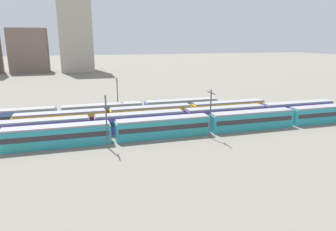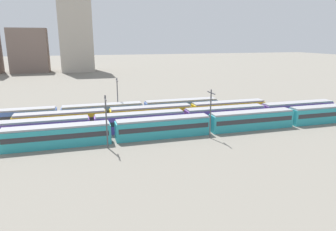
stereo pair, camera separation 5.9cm
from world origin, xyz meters
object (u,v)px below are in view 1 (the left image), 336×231
at_px(train_track_0, 209,123).
at_px(catenary_pole_1, 117,95).
at_px(catenary_pole_0, 106,119).
at_px(train_track_2, 151,114).
at_px(train_track_1, 184,118).
at_px(catenary_pole_2, 211,111).
at_px(train_track_3, 103,112).

distance_m(train_track_0, catenary_pole_1, 24.35).
distance_m(train_track_0, catenary_pole_0, 20.72).
distance_m(train_track_2, catenary_pole_0, 17.75).
bearing_deg(train_track_1, train_track_0, -56.55).
xyz_separation_m(train_track_2, catenary_pole_2, (8.11, -13.54, 3.24)).
xyz_separation_m(train_track_3, catenary_pole_0, (-0.76, -18.88, 3.22)).
bearing_deg(train_track_0, catenary_pole_2, -111.68).
bearing_deg(train_track_2, catenary_pole_2, -59.08).
distance_m(train_track_0, train_track_1, 6.23).
xyz_separation_m(train_track_2, catenary_pole_0, (-10.85, -13.68, 3.22)).
bearing_deg(train_track_3, catenary_pole_2, -45.84).
bearing_deg(train_track_3, train_track_2, -27.27).
bearing_deg(catenary_pole_0, train_track_0, 9.21).
xyz_separation_m(train_track_0, catenary_pole_0, (-20.20, -3.28, 3.22)).
xyz_separation_m(train_track_2, train_track_3, (-10.09, 5.20, 0.00)).
distance_m(train_track_2, catenary_pole_2, 16.11).
bearing_deg(train_track_0, catenary_pole_1, 130.45).
height_order(train_track_1, train_track_2, same).
bearing_deg(catenary_pole_1, train_track_3, -143.88).
distance_m(train_track_0, catenary_pole_2, 4.68).
relative_size(train_track_1, catenary_pole_1, 8.07).
xyz_separation_m(train_track_0, catenary_pole_1, (-15.66, 18.36, 3.26)).
distance_m(train_track_3, catenary_pole_1, 5.71).
height_order(train_track_2, catenary_pole_1, catenary_pole_1).
bearing_deg(train_track_2, catenary_pole_0, -128.42).
xyz_separation_m(train_track_1, catenary_pole_2, (2.19, -8.34, 3.24)).
distance_m(train_track_3, catenary_pole_0, 19.16).
bearing_deg(train_track_2, train_track_3, 152.73).
distance_m(catenary_pole_0, catenary_pole_2, 18.96).
bearing_deg(train_track_1, train_track_2, 138.70).
bearing_deg(train_track_3, catenary_pole_0, -92.31).
bearing_deg(catenary_pole_1, catenary_pole_0, -101.87).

